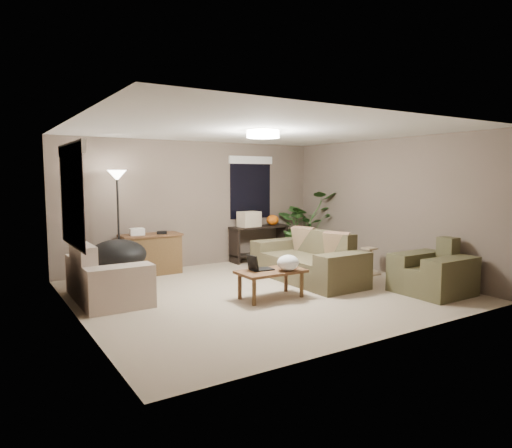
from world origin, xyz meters
TOP-DOWN VIEW (x-y plane):
  - room_shell at (0.00, 0.00)m, footprint 5.50×5.50m
  - main_sofa at (1.12, 0.26)m, footprint 0.95×2.20m
  - throw_pillows at (1.37, 0.26)m, footprint 0.40×1.40m
  - loveseat at (-2.21, 0.82)m, footprint 0.90×1.60m
  - armchair at (2.17, -1.50)m, footprint 0.95×1.00m
  - coffee_table at (-0.11, -0.40)m, footprint 1.00×0.55m
  - laptop at (-0.28, -0.30)m, footprint 0.38×0.26m
  - plastic_bag at (0.09, -0.55)m, footprint 0.40×0.38m
  - desk at (-1.06, 2.16)m, footprint 1.10×0.50m
  - desk_papers at (-1.21, 2.15)m, footprint 0.71×0.30m
  - console_table at (1.36, 2.24)m, footprint 1.30×0.40m
  - pumpkin at (1.71, 2.24)m, footprint 0.28×0.28m
  - cardboard_box at (1.11, 2.24)m, footprint 0.45×0.36m
  - papasan_chair at (-1.87, 1.39)m, footprint 1.03×1.03m
  - floor_lamp at (-1.67, 2.03)m, footprint 0.32×0.32m
  - ceiling_fixture at (0.00, 0.00)m, footprint 0.50×0.50m
  - houseplant at (2.33, 1.89)m, footprint 1.34×1.49m
  - cat_scratching_post at (2.33, -0.01)m, footprint 0.32×0.32m
  - window_left at (-2.73, 0.30)m, footprint 0.05×1.56m
  - window_back at (1.30, 2.48)m, footprint 1.06×0.05m

SIDE VIEW (x-z plane):
  - cat_scratching_post at x=2.33m, z-range -0.04..0.46m
  - main_sofa at x=1.12m, z-range -0.13..0.72m
  - loveseat at x=-2.21m, z-range -0.13..0.72m
  - armchair at x=2.17m, z-range -0.13..0.72m
  - coffee_table at x=-0.11m, z-range 0.15..0.57m
  - desk at x=-1.06m, z-range 0.00..0.75m
  - console_table at x=1.36m, z-range 0.06..0.81m
  - papasan_chair at x=-1.87m, z-range 0.07..0.86m
  - laptop at x=-0.28m, z-range 0.36..0.60m
  - plastic_bag at x=0.09m, z-range 0.42..0.65m
  - houseplant at x=2.33m, z-range 0.00..1.16m
  - throw_pillows at x=1.37m, z-range 0.42..0.88m
  - desk_papers at x=-1.21m, z-range 0.74..0.86m
  - pumpkin at x=1.71m, z-range 0.75..0.97m
  - cardboard_box at x=1.11m, z-range 0.75..1.07m
  - room_shell at x=0.00m, z-range -1.50..4.00m
  - floor_lamp at x=-1.67m, z-range 0.64..2.55m
  - window_left at x=-2.73m, z-range 1.12..2.45m
  - window_back at x=1.30m, z-range 1.12..2.45m
  - ceiling_fixture at x=0.00m, z-range 2.39..2.49m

